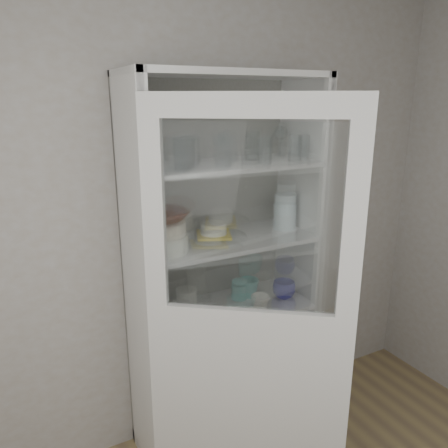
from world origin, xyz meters
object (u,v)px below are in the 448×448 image
goblet_1 (226,143)px  mug_white (260,303)px  cream_dish (222,363)px  tin_box (230,363)px  goblet_2 (219,145)px  glass_platter (214,238)px  terracotta_bowl (163,216)px  goblet_0 (140,150)px  plate_stack_front (165,243)px  mug_teal (249,288)px  mug_blue (284,290)px  white_ramekin (214,228)px  goblet_3 (280,139)px  yellow_trivet (214,235)px  pantry_cabinet (219,289)px  cream_bowl (164,228)px  cupboard_door (248,356)px  plate_stack_back (146,234)px  grey_bowl_stack (285,211)px  measuring_cups (192,317)px  white_canister (187,301)px  teal_jar (239,290)px

goblet_1 → mug_white: (0.08, -0.25, -0.84)m
cream_dish → tin_box: bearing=-9.7°
goblet_2 → glass_platter: bearing=-130.7°
terracotta_bowl → goblet_0: bearing=117.2°
goblet_0 → goblet_2: bearing=3.0°
glass_platter → tin_box: size_ratio=1.91×
goblet_1 → goblet_2: bearing=-165.5°
plate_stack_front → mug_teal: (0.54, 0.09, -0.39)m
goblet_0 → mug_blue: 1.14m
goblet_1 → terracotta_bowl: size_ratio=0.72×
mug_blue → mug_teal: 0.20m
white_ramekin → mug_blue: bearing=-9.3°
goblet_3 → yellow_trivet: 0.67m
mug_teal → tin_box: (-0.15, -0.05, -0.43)m
pantry_cabinet → mug_teal: pantry_cabinet is taller
mug_blue → cream_dish: bearing=173.2°
goblet_0 → cream_bowl: (0.06, -0.12, -0.36)m
cupboard_door → tin_box: (0.17, 0.49, -0.38)m
pantry_cabinet → goblet_2: pantry_cabinet is taller
plate_stack_back → terracotta_bowl: terracotta_bowl is taller
tin_box → goblet_0: bearing=170.9°
goblet_2 → yellow_trivet: (-0.07, -0.09, -0.45)m
goblet_3 → grey_bowl_stack: (-0.03, -0.10, -0.39)m
grey_bowl_stack → goblet_1: bearing=161.0°
goblet_1 → glass_platter: (-0.13, -0.10, -0.47)m
yellow_trivet → mug_teal: yellow_trivet is taller
plate_stack_front → cream_dish: bearing=9.0°
plate_stack_back → white_ramekin: 0.35m
measuring_cups → goblet_0: bearing=144.1°
plate_stack_back → mug_white: (0.54, -0.25, -0.40)m
goblet_3 → cream_bowl: 0.86m
mug_teal → tin_box: mug_teal is taller
white_ramekin → cream_dish: size_ratio=0.59×
goblet_1 → white_canister: size_ratio=1.25×
teal_jar → white_ramekin: bearing=-166.2°
cream_bowl → yellow_trivet: 0.31m
mug_blue → tin_box: 0.54m
yellow_trivet → mug_blue: 0.56m
cream_bowl → tin_box: (0.39, 0.05, -0.89)m
cream_bowl → mug_blue: bearing=-1.2°
goblet_1 → goblet_0: bearing=-175.7°
plate_stack_front → measuring_cups: bearing=-8.0°
pantry_cabinet → mug_white: size_ratio=20.69×
goblet_0 → plate_stack_back: 0.43m
goblet_1 → mug_blue: (0.29, -0.17, -0.83)m
goblet_3 → terracotta_bowl: 0.83m
cream_bowl → cream_dish: size_ratio=0.92×
goblet_0 → white_canister: size_ratio=1.15×
teal_jar → measuring_cups: bearing=-161.6°
goblet_2 → terracotta_bowl: 0.49m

